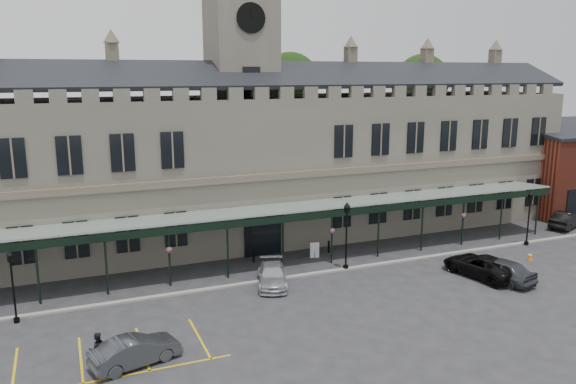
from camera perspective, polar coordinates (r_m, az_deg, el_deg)
name	(u,v)px	position (r m, az deg, el deg)	size (l,w,h in m)	color
ground	(325,308)	(34.76, 3.83, -11.67)	(140.00, 140.00, 0.00)	#2A2A2C
station_building	(243,164)	(47.22, -4.56, 2.88)	(60.00, 10.36, 17.30)	#5B574C
clock_tower	(242,83)	(46.71, -4.73, 10.97)	(5.60, 5.60, 24.80)	#5B574C
canopy	(280,237)	(40.35, -0.79, -4.60)	(50.00, 4.10, 4.30)	#8C9E93
brick_annex	(569,170)	(64.29, 26.66, 2.00)	(12.40, 8.36, 9.23)	maroon
kerb	(291,277)	(39.37, 0.28, -8.63)	(60.00, 0.40, 0.12)	gray
parking_markings	(81,364)	(30.42, -20.25, -16.08)	(16.00, 6.00, 0.01)	gold
tree_behind_mid	(290,84)	(57.92, 0.21, 10.92)	(6.00, 6.00, 16.00)	#332314
tree_behind_right	(422,83)	(65.72, 13.45, 10.74)	(6.00, 6.00, 16.00)	#332314
lamp_post_left	(12,280)	(35.42, -26.21, -8.03)	(0.41, 0.41, 4.31)	black
lamp_post_mid	(346,230)	(40.26, 5.96, -3.86)	(0.47, 0.47, 5.01)	black
lamp_post_right	(529,213)	(49.89, 23.29, -1.99)	(0.43, 0.43, 4.57)	black
traffic_cone	(530,256)	(46.59, 23.36, -6.01)	(0.40, 0.40, 0.64)	orange
sign_board	(315,250)	(43.32, 2.72, -5.94)	(0.70, 0.21, 1.21)	black
bollard_left	(254,257)	(42.38, -3.52, -6.60)	(0.15, 0.15, 0.84)	black
bollard_right	(329,247)	(44.60, 4.16, -5.57)	(0.17, 0.17, 0.97)	black
car_left_b	(136,351)	(29.29, -15.21, -15.30)	(1.52, 4.37, 1.44)	#36383E
car_taxi	(272,275)	(37.93, -1.60, -8.46)	(1.89, 4.65, 1.35)	#A4A7AC
car_van	(481,266)	(41.69, 19.02, -7.08)	(2.55, 5.52, 1.53)	black
car_right_a	(500,270)	(41.18, 20.76, -7.38)	(1.92, 4.78, 1.63)	#36383E
car_right_b	(567,220)	(57.36, 26.48, -2.53)	(1.63, 4.67, 1.54)	black
person_b	(97,349)	(29.72, -18.79, -14.86)	(0.81, 0.63, 1.67)	black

